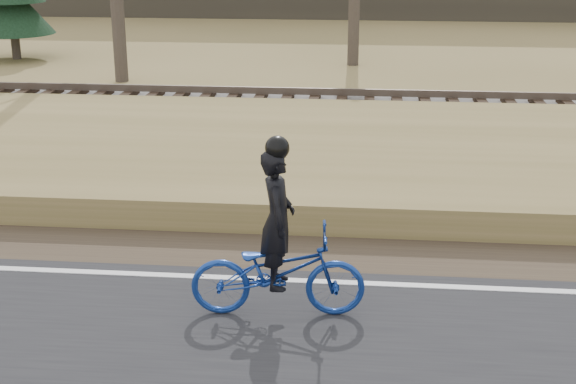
{
  "coord_description": "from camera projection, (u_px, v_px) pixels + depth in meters",
  "views": [
    {
      "loc": [
        3.49,
        -8.68,
        4.22
      ],
      "look_at": [
        2.6,
        0.5,
        1.1
      ],
      "focal_mm": 50.0,
      "sensor_mm": 36.0,
      "label": 1
    }
  ],
  "objects": [
    {
      "name": "ground",
      "position": [
        74.0,
        283.0,
        9.85
      ],
      "size": [
        120.0,
        120.0,
        0.0
      ],
      "primitive_type": "plane",
      "color": "olive",
      "rests_on": "ground"
    },
    {
      "name": "edge_line",
      "position": [
        79.0,
        271.0,
        10.02
      ],
      "size": [
        120.0,
        0.12,
        0.01
      ],
      "primitive_type": "cube",
      "color": "silver",
      "rests_on": "road"
    },
    {
      "name": "shoulder",
      "position": [
        104.0,
        244.0,
        10.98
      ],
      "size": [
        120.0,
        1.6,
        0.04
      ],
      "primitive_type": "cube",
      "color": "#473A2B",
      "rests_on": "ground"
    },
    {
      "name": "embankment",
      "position": [
        158.0,
        167.0,
        13.74
      ],
      "size": [
        120.0,
        5.0,
        0.44
      ],
      "primitive_type": "cube",
      "color": "olive",
      "rests_on": "ground"
    },
    {
      "name": "ballast",
      "position": [
        202.0,
        116.0,
        17.32
      ],
      "size": [
        120.0,
        3.0,
        0.45
      ],
      "primitive_type": "cube",
      "color": "slate",
      "rests_on": "ground"
    },
    {
      "name": "railroad",
      "position": [
        201.0,
        102.0,
        17.22
      ],
      "size": [
        120.0,
        2.4,
        0.29
      ],
      "color": "black",
      "rests_on": "ballast"
    },
    {
      "name": "cyclist",
      "position": [
        278.0,
        260.0,
        8.76
      ],
      "size": [
        1.96,
        0.82,
        2.05
      ],
      "rotation": [
        0.0,
        0.0,
        1.65
      ],
      "color": "navy",
      "rests_on": "road"
    }
  ]
}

